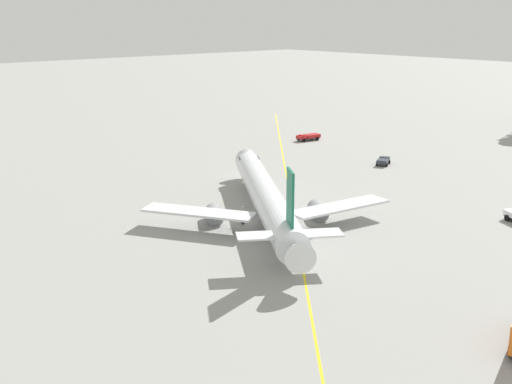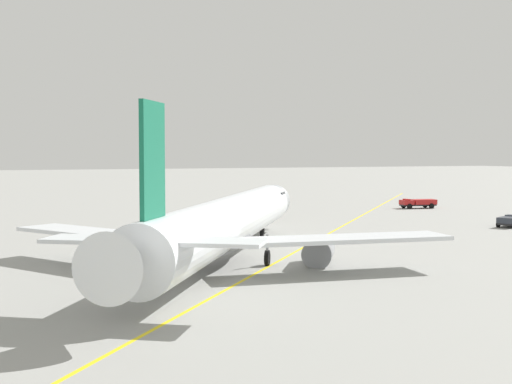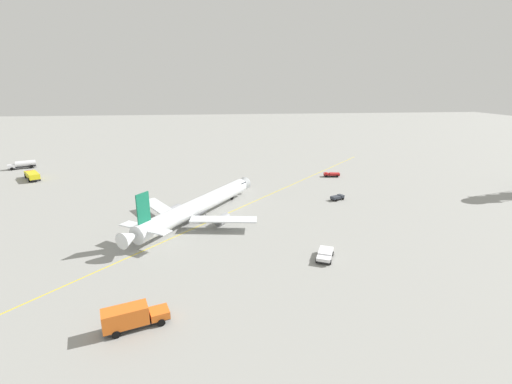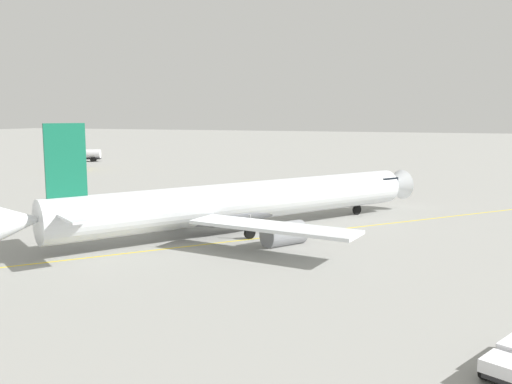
# 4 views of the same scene
# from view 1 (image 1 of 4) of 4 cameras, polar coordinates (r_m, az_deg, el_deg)

# --- Properties ---
(ground_plane) EXTENTS (600.00, 600.00, 0.00)m
(ground_plane) POSITION_cam_1_polar(r_m,az_deg,el_deg) (83.54, -0.36, -2.50)
(ground_plane) COLOR gray
(airliner_main) EXTENTS (39.29, 28.94, 10.67)m
(airliner_main) POSITION_cam_1_polar(r_m,az_deg,el_deg) (83.13, 0.93, -0.64)
(airliner_main) COLOR silver
(airliner_main) RESTS_ON ground_plane
(ops_pickup_truck) EXTENTS (2.82, 5.46, 1.41)m
(ops_pickup_truck) POSITION_cam_1_polar(r_m,az_deg,el_deg) (136.86, 4.67, 4.91)
(ops_pickup_truck) COLOR #232326
(ops_pickup_truck) RESTS_ON ground_plane
(baggage_truck_truck) EXTENTS (3.22, 4.08, 1.22)m
(baggage_truck_truck) POSITION_cam_1_polar(r_m,az_deg,el_deg) (116.27, 11.22, 2.72)
(baggage_truck_truck) COLOR #232326
(baggage_truck_truck) RESTS_ON ground_plane
(taxiway_centreline) EXTENTS (130.61, 117.06, 0.01)m
(taxiway_centreline) POSITION_cam_1_polar(r_m,az_deg,el_deg) (88.36, 3.23, -1.51)
(taxiway_centreline) COLOR yellow
(taxiway_centreline) RESTS_ON ground_plane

